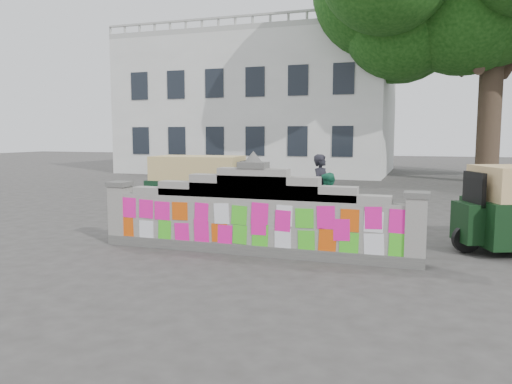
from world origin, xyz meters
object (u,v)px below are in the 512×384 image
Objects in this scene: cyclist_bike at (321,213)px; cyclist_rider at (321,199)px; pedestrian at (327,204)px; rickshaw_left at (201,185)px.

cyclist_bike is 0.33m from cyclist_rider.
pedestrian is at bearing -124.38° from cyclist_rider.
rickshaw_left is at bearing 86.67° from cyclist_bike.
rickshaw_left is (-3.73, 1.27, 0.09)m from cyclist_rider.
rickshaw_left is at bearing 86.67° from cyclist_rider.
cyclist_bike is 0.57× the size of rickshaw_left.
cyclist_rider is 3.94m from rickshaw_left.
pedestrian is (0.19, -0.23, 0.25)m from cyclist_bike.
pedestrian is at bearing -124.38° from cyclist_bike.
pedestrian reaches higher than cyclist_bike.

